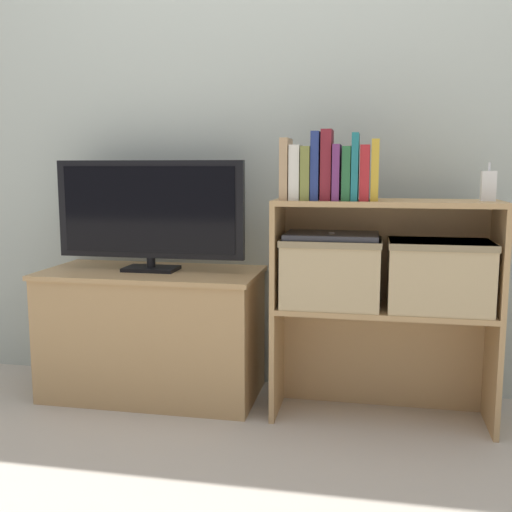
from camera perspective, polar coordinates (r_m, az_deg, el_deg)
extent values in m
plane|color=#BCB2A3|center=(2.38, -0.69, -15.54)|extent=(16.00, 16.00, 0.00)
cube|color=#B2BCB2|center=(2.65, 1.37, 13.45)|extent=(10.00, 0.05, 2.40)
cube|color=tan|center=(2.61, -9.79, -7.42)|extent=(0.89, 0.43, 0.52)
cube|color=tan|center=(2.55, -9.94, -1.59)|extent=(0.91, 0.45, 0.02)
cube|color=black|center=(2.55, -9.95, -1.20)|extent=(0.22, 0.14, 0.01)
cylinder|color=black|center=(2.55, -9.96, -0.59)|extent=(0.04, 0.04, 0.04)
cube|color=black|center=(2.52, -10.09, 4.38)|extent=(0.80, 0.03, 0.40)
cube|color=black|center=(2.50, -10.25, 4.35)|extent=(0.74, 0.00, 0.35)
cube|color=tan|center=(2.42, 2.04, -9.53)|extent=(0.02, 0.29, 0.44)
cube|color=tan|center=(2.44, 21.56, -10.01)|extent=(0.02, 0.29, 0.44)
cube|color=tan|center=(2.52, 11.79, -8.96)|extent=(0.79, 0.02, 0.44)
cube|color=tan|center=(2.34, 11.98, -4.98)|extent=(0.79, 0.29, 0.02)
cube|color=tan|center=(2.33, 2.09, 0.46)|extent=(0.02, 0.29, 0.40)
cube|color=tan|center=(2.34, 22.12, -0.10)|extent=(0.02, 0.29, 0.40)
cube|color=tan|center=(2.43, 12.09, 0.63)|extent=(0.79, 0.02, 0.40)
cube|color=tan|center=(2.28, 12.29, 4.97)|extent=(0.79, 0.29, 0.02)
cube|color=tan|center=(2.26, 2.86, 8.25)|extent=(0.03, 0.15, 0.23)
cube|color=silver|center=(2.25, 3.83, 7.92)|extent=(0.04, 0.14, 0.20)
cube|color=olive|center=(2.25, 4.85, 7.84)|extent=(0.03, 0.15, 0.20)
cube|color=navy|center=(2.25, 5.73, 8.51)|extent=(0.03, 0.14, 0.25)
cube|color=maroon|center=(2.24, 6.76, 8.58)|extent=(0.04, 0.13, 0.26)
cube|color=#6B2D66|center=(2.24, 7.70, 7.88)|extent=(0.03, 0.16, 0.20)
cube|color=#286638|center=(2.24, 8.63, 7.77)|extent=(0.03, 0.14, 0.20)
cube|color=#1E7075|center=(2.24, 9.43, 8.35)|extent=(0.02, 0.15, 0.24)
cube|color=#B22328|center=(2.24, 10.32, 7.78)|extent=(0.03, 0.14, 0.20)
cube|color=gold|center=(2.24, 11.26, 8.02)|extent=(0.03, 0.13, 0.22)
cube|color=white|center=(2.31, 21.25, 6.22)|extent=(0.05, 0.03, 0.11)
cylinder|color=silver|center=(2.31, 21.34, 7.93)|extent=(0.01, 0.01, 0.03)
cube|color=tan|center=(2.30, 7.15, -1.53)|extent=(0.37, 0.25, 0.26)
cube|color=#917E5B|center=(2.28, 7.21, 1.38)|extent=(0.37, 0.26, 0.02)
cube|color=tan|center=(2.31, 17.02, -1.80)|extent=(0.37, 0.25, 0.26)
cube|color=#917E5B|center=(2.29, 17.14, 1.10)|extent=(0.37, 0.26, 0.02)
cube|color=#2D2D33|center=(2.28, 7.22, 1.93)|extent=(0.35, 0.23, 0.02)
cylinder|color=#99999E|center=(2.28, 7.22, 2.22)|extent=(0.02, 0.02, 0.00)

